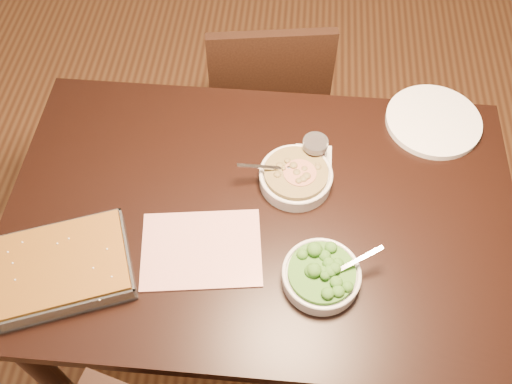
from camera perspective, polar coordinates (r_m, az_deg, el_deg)
The scene contains 10 objects.
ground at distance 2.23m, azimuth 0.35°, elevation -12.23°, with size 4.00×4.00×0.00m, color #402212.
table at distance 1.64m, azimuth 0.47°, elevation -3.72°, with size 1.40×0.90×0.75m.
magazine_a at distance 1.50m, azimuth -5.49°, elevation -5.71°, with size 0.31×0.23×0.01m, color #B23337.
coaster at distance 1.66m, azimuth 5.74°, elevation 3.28°, with size 0.11×0.11×0.00m, color white.
stew_bowl at distance 1.59m, azimuth 3.99°, elevation 1.56°, with size 0.23×0.21×0.08m.
broccoli_bowl at distance 1.44m, azimuth 6.55°, elevation -8.27°, with size 0.21×0.20×0.08m.
baking_dish at distance 1.52m, azimuth -18.76°, elevation -7.17°, with size 0.40×0.35×0.06m.
wine_tumbler at distance 1.63m, azimuth 5.87°, elevation 4.21°, with size 0.07×0.07×0.08m.
dinner_plate at distance 1.82m, azimuth 17.31°, elevation 6.79°, with size 0.29×0.29×0.02m, color white.
chair_far at distance 2.17m, azimuth 1.13°, elevation 9.60°, with size 0.47×0.47×0.88m.
Camera 1 is at (0.06, -0.82, 2.07)m, focal length 40.00 mm.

